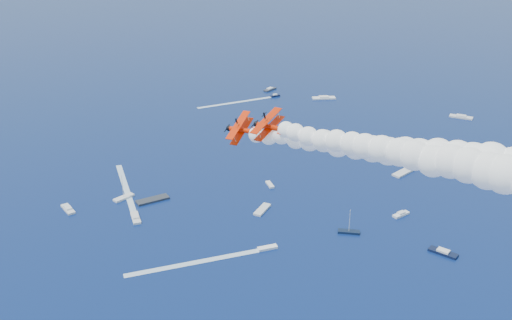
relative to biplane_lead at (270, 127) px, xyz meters
The scene contains 6 objects.
biplane_lead is the anchor object (origin of this frame).
biplane_trail 6.31m from the biplane_lead, behind, with size 6.43×7.22×4.35m, color #F02805, non-canonical shape.
smoke_trail_lead 29.08m from the biplane_lead, ahead, with size 58.47×6.69×10.87m, color white, non-canonical shape.
smoke_trail_trail 23.05m from the biplane_lead, 10.35° to the left, with size 57.86×14.40×10.87m, color white, non-canonical shape.
spectator_boats 112.37m from the biplane_lead, 91.68° to the left, with size 242.11×173.52×0.70m.
boat_wakes 121.81m from the biplane_lead, 143.12° to the left, with size 98.87×143.57×0.04m.
Camera 1 is at (63.19, -55.64, 95.45)m, focal length 42.65 mm.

